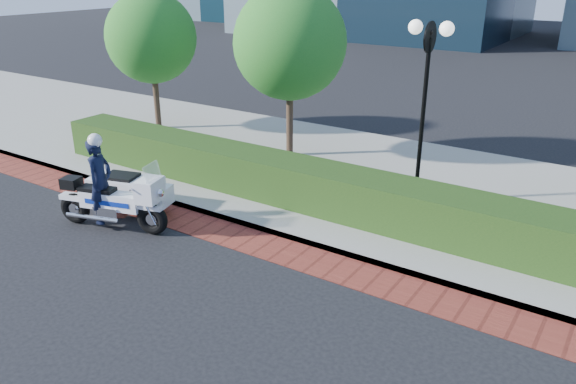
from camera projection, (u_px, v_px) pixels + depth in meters
The scene contains 8 objects.
ground at pixel (254, 290), 10.15m from camera, with size 120.00×120.00×0.00m, color black.
brick_strip at pixel (298, 256), 11.31m from camera, with size 60.00×1.00×0.01m, color maroon.
sidewalk at pixel (390, 185), 14.76m from camera, with size 60.00×8.00×0.15m, color gray.
hedge_main at pixel (348, 194), 12.69m from camera, with size 18.00×1.20×1.00m, color black.
lamppost at pixel (426, 85), 12.55m from camera, with size 1.02×0.70×4.21m.
tree_a at pixel (151, 38), 18.57m from camera, with size 3.00×3.00×4.58m.
tree_b at pixel (290, 43), 15.68m from camera, with size 3.20×3.20×4.89m.
police_motorcycle at pixel (116, 191), 12.61m from camera, with size 2.70×1.95×2.17m.
Camera 1 is at (5.34, -6.95, 5.45)m, focal length 35.00 mm.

